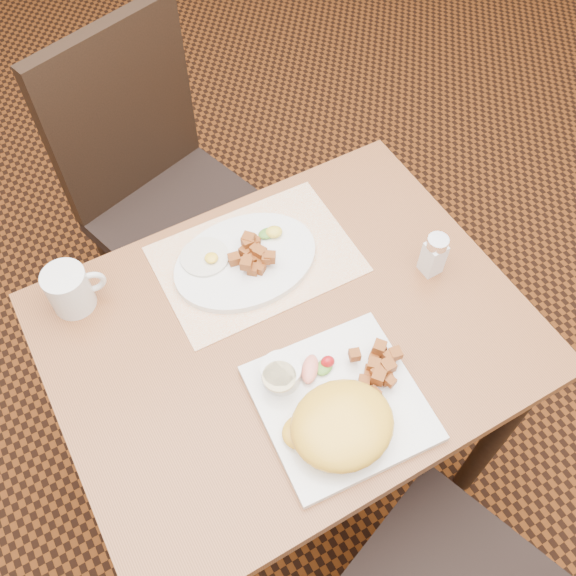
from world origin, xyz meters
The scene contains 15 objects.
ground centered at (0.00, 0.00, 0.00)m, with size 8.00×8.00×0.00m, color black.
table centered at (0.00, 0.00, 0.64)m, with size 0.90×0.70×0.75m.
chair_far centered at (-0.02, 0.67, 0.54)m, with size 0.53×0.53×0.97m.
placemat centered at (0.02, 0.18, 0.75)m, with size 0.40×0.28×0.00m, color white.
plate_square centered at (0.00, -0.18, 0.76)m, with size 0.28×0.28×0.02m, color silver.
plate_oval centered at (0.00, 0.18, 0.76)m, with size 0.30×0.23×0.02m, color silver, non-canonical shape.
hollandaise_mound centered at (-0.03, -0.23, 0.80)m, with size 0.19×0.16×0.07m.
ramekin centered at (-0.07, -0.09, 0.79)m, with size 0.08×0.08×0.04m.
garnish_sq centered at (0.00, -0.11, 0.78)m, with size 0.08×0.07×0.03m.
fried_egg centered at (-0.07, 0.22, 0.77)m, with size 0.10×0.10×0.02m.
garnish_ov centered at (0.08, 0.21, 0.78)m, with size 0.05×0.04×0.02m.
salt_shaker centered at (0.32, -0.02, 0.80)m, with size 0.04×0.04×0.10m.
coffee_mug centered at (-0.34, 0.26, 0.80)m, with size 0.12×0.08×0.10m.
home_fries_sq centered at (0.09, -0.17, 0.78)m, with size 0.11×0.10×0.04m.
home_fries_ov centered at (0.01, 0.17, 0.79)m, with size 0.09×0.09×0.04m.
Camera 1 is at (-0.31, -0.54, 1.83)m, focal length 40.00 mm.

